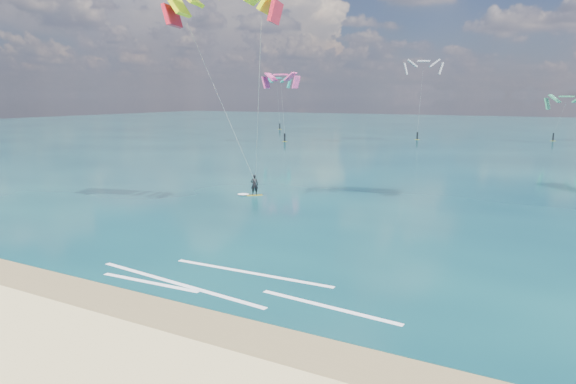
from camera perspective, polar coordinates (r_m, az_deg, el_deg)
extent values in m
plane|color=tan|center=(52.50, 15.26, 1.60)|extent=(320.00, 320.00, 0.00)
cube|color=olive|center=(19.63, -11.68, -13.44)|extent=(320.00, 2.40, 0.01)
cube|color=#092933|center=(115.42, 22.75, 5.93)|extent=(320.00, 200.00, 0.04)
cube|color=yellow|center=(41.31, -3.74, -0.34)|extent=(1.19, 1.13, 0.06)
imported|color=black|center=(41.16, -3.75, 0.81)|extent=(0.71, 0.61, 1.66)
cylinder|color=black|center=(40.74, -3.63, 1.06)|extent=(0.40, 0.37, 0.04)
cube|color=white|center=(23.15, -15.09, -9.68)|extent=(5.09, 0.52, 0.01)
cube|color=white|center=(20.03, 4.51, -12.60)|extent=(5.93, 0.66, 0.01)
cube|color=white|center=(22.76, -12.20, -9.90)|extent=(9.42, 1.16, 0.01)
cube|color=white|center=(23.57, -4.13, -8.95)|extent=(8.08, 0.53, 0.01)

